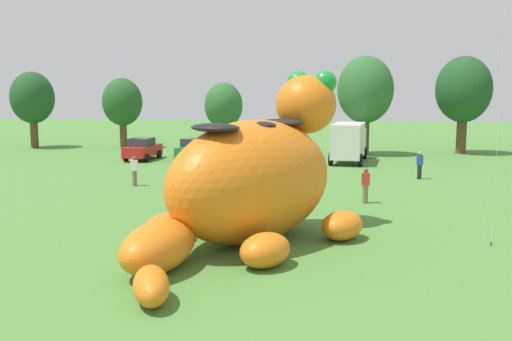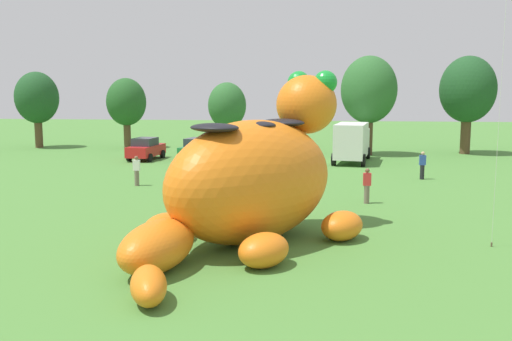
{
  "view_description": "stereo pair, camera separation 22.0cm",
  "coord_description": "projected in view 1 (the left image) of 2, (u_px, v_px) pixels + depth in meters",
  "views": [
    {
      "loc": [
        2.83,
        -19.9,
        5.46
      ],
      "look_at": [
        0.65,
        1.11,
        2.44
      ],
      "focal_mm": 40.0,
      "sensor_mm": 36.0,
      "label": 1
    },
    {
      "loc": [
        3.05,
        -19.87,
        5.46
      ],
      "look_at": [
        0.65,
        1.11,
        2.44
      ],
      "focal_mm": 40.0,
      "sensor_mm": 36.0,
      "label": 2
    }
  ],
  "objects": [
    {
      "name": "ground_plane",
      "position": [
        235.0,
        241.0,
        20.65
      ],
      "size": [
        160.0,
        160.0,
        0.0
      ],
      "primitive_type": "plane",
      "color": "#4C8438"
    },
    {
      "name": "giant_inflatable_creature",
      "position": [
        253.0,
        179.0,
        20.35
      ],
      "size": [
        8.41,
        11.92,
        6.19
      ],
      "color": "orange",
      "rests_on": "ground"
    },
    {
      "name": "car_red",
      "position": [
        143.0,
        149.0,
        44.27
      ],
      "size": [
        2.26,
        4.26,
        1.72
      ],
      "color": "red",
      "rests_on": "ground"
    },
    {
      "name": "car_green",
      "position": [
        195.0,
        149.0,
        44.06
      ],
      "size": [
        2.49,
        4.34,
        1.72
      ],
      "color": "#1E7238",
      "rests_on": "ground"
    },
    {
      "name": "car_silver",
      "position": [
        251.0,
        149.0,
        44.46
      ],
      "size": [
        1.97,
        4.12,
        1.72
      ],
      "color": "#B7BABF",
      "rests_on": "ground"
    },
    {
      "name": "box_truck",
      "position": [
        349.0,
        141.0,
        42.85
      ],
      "size": [
        3.22,
        6.65,
        2.95
      ],
      "color": "silver",
      "rests_on": "ground"
    },
    {
      "name": "tree_far_left",
      "position": [
        32.0,
        98.0,
        52.87
      ],
      "size": [
        3.99,
        3.99,
        7.07
      ],
      "color": "brown",
      "rests_on": "ground"
    },
    {
      "name": "tree_left",
      "position": [
        122.0,
        102.0,
        52.63
      ],
      "size": [
        3.65,
        3.65,
        6.48
      ],
      "color": "brown",
      "rests_on": "ground"
    },
    {
      "name": "tree_mid_left",
      "position": [
        224.0,
        106.0,
        51.03
      ],
      "size": [
        3.42,
        3.42,
        6.07
      ],
      "color": "brown",
      "rests_on": "ground"
    },
    {
      "name": "tree_centre_left",
      "position": [
        365.0,
        90.0,
        47.08
      ],
      "size": [
        4.61,
        4.61,
        8.19
      ],
      "color": "brown",
      "rests_on": "ground"
    },
    {
      "name": "tree_centre",
      "position": [
        464.0,
        90.0,
        48.0
      ],
      "size": [
        4.64,
        4.64,
        8.23
      ],
      "color": "brown",
      "rests_on": "ground"
    },
    {
      "name": "spectator_near_inflatable",
      "position": [
        134.0,
        171.0,
        32.29
      ],
      "size": [
        0.38,
        0.26,
        1.71
      ],
      "color": "#726656",
      "rests_on": "ground"
    },
    {
      "name": "spectator_mid_field",
      "position": [
        294.0,
        161.0,
        37.06
      ],
      "size": [
        0.38,
        0.26,
        1.71
      ],
      "color": "#726656",
      "rests_on": "ground"
    },
    {
      "name": "spectator_by_cars",
      "position": [
        365.0,
        186.0,
        27.39
      ],
      "size": [
        0.38,
        0.26,
        1.71
      ],
      "color": "#726656",
      "rests_on": "ground"
    },
    {
      "name": "spectator_wandering",
      "position": [
        420.0,
        165.0,
        34.77
      ],
      "size": [
        0.38,
        0.26,
        1.71
      ],
      "color": "black",
      "rests_on": "ground"
    },
    {
      "name": "spectator_far_side",
      "position": [
        261.0,
        161.0,
        36.7
      ],
      "size": [
        0.38,
        0.26,
        1.71
      ],
      "color": "black",
      "rests_on": "ground"
    }
  ]
}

